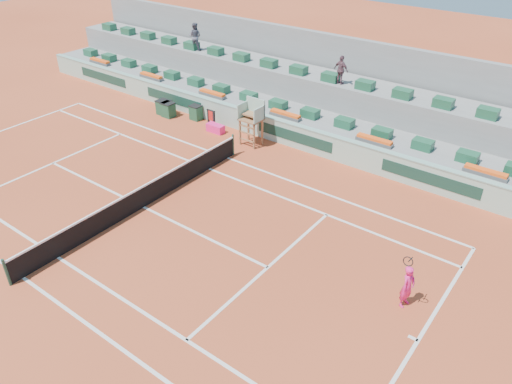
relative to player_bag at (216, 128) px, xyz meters
The scene contains 19 objects.
ground 7.81m from the player_bag, 71.75° to the right, with size 90.00×90.00×0.00m, color #A63E20.
seating_tier_lower 4.11m from the player_bag, 53.36° to the left, with size 36.00×4.00×1.20m, color gray.
seating_tier_upper 5.57m from the player_bag, 63.42° to the left, with size 36.00×2.40×2.60m, color gray.
stadium_back_wall 7.21m from the player_bag, 69.35° to the left, with size 36.00×0.40×4.40m, color gray.
player_bag is the anchor object (origin of this frame).
spectator_left 7.41m from the player_bag, 140.68° to the left, with size 0.82×0.64×1.69m, color #525260.
spectator_mid 7.28m from the player_bag, 39.51° to the left, with size 0.88×0.37×1.50m, color brown.
court_lines 7.81m from the player_bag, 71.75° to the right, with size 23.89×11.09×0.01m.
tennis_net 7.81m from the player_bag, 71.75° to the right, with size 0.10×11.97×1.10m.
advertising_hoarding 2.73m from the player_bag, 23.72° to the left, with size 36.00×0.34×1.26m.
umpire_chair 2.78m from the player_bag, ahead, with size 1.10×0.90×2.40m.
seat_row_lower 3.62m from the player_bag, 44.32° to the left, with size 32.90×0.60×0.44m.
seat_row_upper 5.58m from the player_bag, 60.31° to the left, with size 32.90×0.60×0.44m.
flower_planters 2.16m from the player_bag, 59.24° to the left, with size 26.80×0.36×0.28m.
drink_cooler_a 2.11m from the player_bag, 162.84° to the left, with size 0.64×0.55×0.84m.
drink_cooler_b 3.57m from the player_bag, behind, with size 0.73×0.63×0.84m.
drink_cooler_c 4.01m from the player_bag, behind, with size 0.80×0.69×0.84m.
towel_rack 0.75m from the player_bag, 151.25° to the left, with size 0.57×0.09×1.03m.
tennis_player 14.78m from the player_bag, 24.97° to the right, with size 0.45×0.87×2.28m.
Camera 1 is at (14.19, -11.04, 11.53)m, focal length 35.00 mm.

